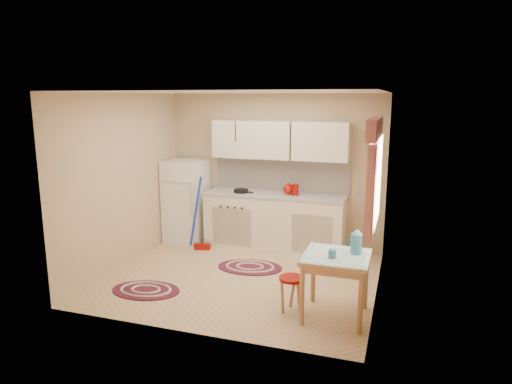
% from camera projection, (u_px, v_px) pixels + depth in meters
% --- Properties ---
extents(room_shell, '(3.64, 3.60, 2.52)m').
position_uv_depth(room_shell, '(258.00, 161.00, 6.15)').
color(room_shell, tan).
rests_on(room_shell, ground).
extents(fridge, '(0.65, 0.60, 1.40)m').
position_uv_depth(fridge, '(186.00, 201.00, 7.76)').
color(fridge, white).
rests_on(fridge, ground).
extents(broom, '(0.30, 0.18, 1.20)m').
position_uv_depth(broom, '(201.00, 214.00, 7.32)').
color(broom, '#1D3CB9').
rests_on(broom, ground).
extents(base_cabinets, '(2.25, 0.60, 0.88)m').
position_uv_depth(base_cabinets, '(274.00, 223.00, 7.39)').
color(base_cabinets, white).
rests_on(base_cabinets, ground).
extents(countertop, '(2.27, 0.62, 0.04)m').
position_uv_depth(countertop, '(275.00, 195.00, 7.29)').
color(countertop, '#B0AEA7').
rests_on(countertop, base_cabinets).
extents(frying_pan, '(0.32, 0.32, 0.05)m').
position_uv_depth(frying_pan, '(241.00, 191.00, 7.41)').
color(frying_pan, black).
rests_on(frying_pan, countertop).
extents(red_kettle, '(0.18, 0.17, 0.18)m').
position_uv_depth(red_kettle, '(288.00, 189.00, 7.20)').
color(red_kettle, '#8A0C05').
rests_on(red_kettle, countertop).
extents(red_canister, '(0.13, 0.13, 0.16)m').
position_uv_depth(red_canister, '(295.00, 190.00, 7.17)').
color(red_canister, '#8A0C05').
rests_on(red_canister, countertop).
extents(table, '(0.72, 0.72, 0.72)m').
position_uv_depth(table, '(335.00, 286.00, 5.10)').
color(table, tan).
rests_on(table, ground).
extents(stool, '(0.31, 0.31, 0.42)m').
position_uv_depth(stool, '(291.00, 294.00, 5.25)').
color(stool, '#8A0C05').
rests_on(stool, ground).
extents(coffee_pot, '(0.18, 0.16, 0.31)m').
position_uv_depth(coffee_pot, '(356.00, 241.00, 5.05)').
color(coffee_pot, '#296580').
rests_on(coffee_pot, table).
extents(mug, '(0.11, 0.11, 0.10)m').
position_uv_depth(mug, '(332.00, 254.00, 4.93)').
color(mug, '#296580').
rests_on(mug, table).
extents(rug_center, '(1.01, 0.73, 0.02)m').
position_uv_depth(rug_center, '(250.00, 267.00, 6.64)').
color(rug_center, maroon).
rests_on(rug_center, ground).
extents(rug_left, '(0.95, 0.68, 0.02)m').
position_uv_depth(rug_left, '(146.00, 290.00, 5.85)').
color(rug_left, maroon).
rests_on(rug_left, ground).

